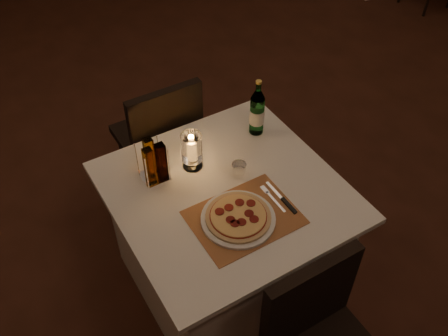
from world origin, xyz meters
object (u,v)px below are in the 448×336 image
tumbler (239,170)px  hurricane_candle (192,149)px  chair_far (161,133)px  water_bottle (257,112)px  pizza (238,216)px  main_table (226,239)px  plate (238,219)px

tumbler → hurricane_candle: bearing=133.2°
chair_far → water_bottle: size_ratio=2.92×
pizza → hurricane_candle: (-0.01, 0.39, 0.08)m
pizza → hurricane_candle: 0.40m
pizza → hurricane_candle: size_ratio=1.48×
main_table → plate: (-0.05, -0.18, 0.38)m
chair_far → pizza: size_ratio=3.21×
main_table → water_bottle: water_bottle is taller
plate → chair_far: bearing=86.8°
chair_far → main_table: bearing=-90.0°
main_table → plate: size_ratio=3.12×
tumbler → hurricane_candle: 0.24m
main_table → hurricane_candle: 0.53m
plate → hurricane_candle: (-0.01, 0.39, 0.10)m
main_table → water_bottle: size_ratio=3.25×
main_table → plate: 0.42m
main_table → tumbler: size_ratio=14.59×
plate → tumbler: (0.15, 0.23, 0.02)m
water_bottle → main_table: bearing=-141.7°
pizza → tumbler: 0.27m
chair_far → hurricane_candle: size_ratio=4.75×
pizza → plate: bearing=-140.7°
hurricane_candle → pizza: bearing=-88.9°
main_table → chair_far: (-0.00, 0.71, 0.18)m
chair_far → hurricane_candle: bearing=-96.5°
main_table → pizza: bearing=-105.5°
main_table → chair_far: size_ratio=1.11×
water_bottle → hurricane_candle: 0.40m
plate → water_bottle: 0.60m
tumbler → hurricane_candle: (-0.15, 0.16, 0.08)m
plate → pizza: size_ratio=1.14×
chair_far → pizza: chair_far is taller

